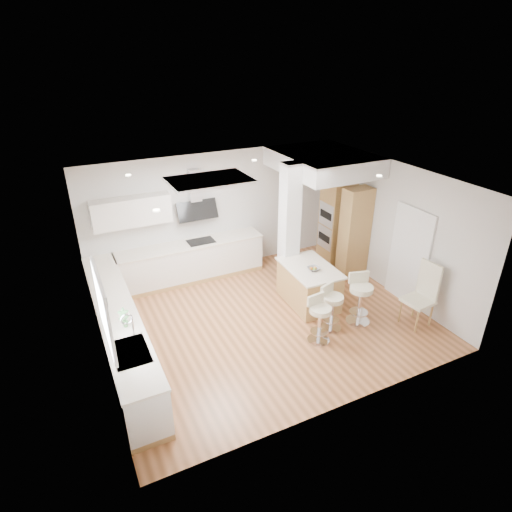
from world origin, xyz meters
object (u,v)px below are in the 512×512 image
bar_stool_b (331,305)px  bar_stool_c (360,296)px  peninsula (309,285)px  dining_chair (423,292)px  bar_stool_a (319,317)px

bar_stool_b → bar_stool_c: bearing=-23.4°
peninsula → dining_chair: 2.21m
peninsula → bar_stool_b: 0.98m
peninsula → bar_stool_b: bearing=-94.6°
dining_chair → bar_stool_c: bearing=147.2°
bar_stool_a → dining_chair: bearing=-16.4°
bar_stool_c → dining_chair: (1.05, -0.54, 0.11)m
dining_chair → bar_stool_a: bearing=164.2°
bar_stool_a → bar_stool_b: (0.41, 0.22, 0.00)m
bar_stool_a → bar_stool_c: bearing=2.8°
peninsula → bar_stool_a: 1.30m
bar_stool_c → dining_chair: bearing=-12.4°
bar_stool_b → bar_stool_c: (0.62, -0.05, 0.06)m
bar_stool_c → peninsula: bearing=130.9°
peninsula → bar_stool_c: 1.14m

